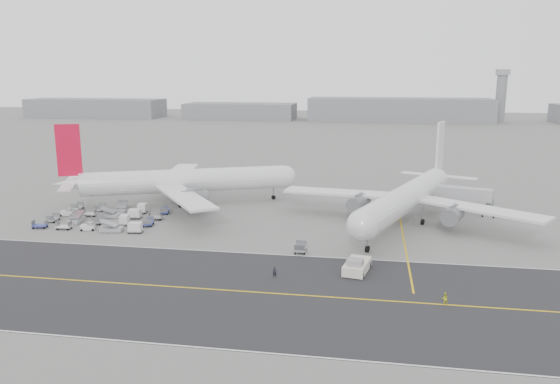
% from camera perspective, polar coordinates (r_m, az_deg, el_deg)
% --- Properties ---
extents(ground, '(700.00, 700.00, 0.00)m').
position_cam_1_polar(ground, '(93.08, -5.72, -5.80)').
color(ground, gray).
rests_on(ground, ground).
extents(taxiway, '(220.00, 59.00, 0.03)m').
position_cam_1_polar(taxiway, '(75.54, -5.59, -10.18)').
color(taxiway, '#2B2B2D').
rests_on(taxiway, ground).
extents(horizon_buildings, '(520.00, 28.00, 28.00)m').
position_cam_1_polar(horizon_buildings, '(346.56, 10.61, 7.32)').
color(horizon_buildings, gray).
rests_on(horizon_buildings, ground).
extents(control_tower, '(7.00, 7.00, 31.25)m').
position_cam_1_polar(control_tower, '(358.75, 22.10, 9.40)').
color(control_tower, gray).
rests_on(control_tower, ground).
extents(airliner_a, '(50.82, 49.78, 18.45)m').
position_cam_1_polar(airliner_a, '(123.84, -10.39, 1.15)').
color(airliner_a, silver).
rests_on(airliner_a, ground).
extents(airliner_b, '(49.35, 50.28, 18.18)m').
position_cam_1_polar(airliner_b, '(109.26, 13.22, -0.50)').
color(airliner_b, silver).
rests_on(airliner_b, ground).
extents(pushback_tug, '(4.25, 8.59, 2.42)m').
position_cam_1_polar(pushback_tug, '(82.01, 8.02, -7.66)').
color(pushback_tug, silver).
rests_on(pushback_tug, ground).
extents(jet_bridge, '(15.52, 7.08, 5.83)m').
position_cam_1_polar(jet_bridge, '(119.85, 18.02, -0.24)').
color(jet_bridge, gray).
rests_on(jet_bridge, ground).
extents(gse_cluster, '(30.45, 25.69, 2.04)m').
position_cam_1_polar(gse_cluster, '(114.62, -17.77, -2.87)').
color(gse_cluster, '#95949A').
rests_on(gse_cluster, ground).
extents(stray_dolly, '(1.80, 2.88, 1.76)m').
position_cam_1_polar(stray_dolly, '(90.27, 2.15, -6.33)').
color(stray_dolly, silver).
rests_on(stray_dolly, ground).
extents(ground_crew_a, '(0.67, 0.53, 1.60)m').
position_cam_1_polar(ground_crew_a, '(79.39, -0.57, -8.37)').
color(ground_crew_a, black).
rests_on(ground_crew_a, ground).
extents(ground_crew_b, '(0.87, 0.74, 1.58)m').
position_cam_1_polar(ground_crew_b, '(73.72, 16.84, -10.61)').
color(ground_crew_b, '#D0DB19').
rests_on(ground_crew_b, ground).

